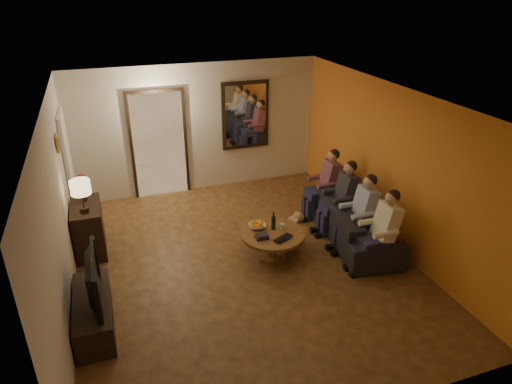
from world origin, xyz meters
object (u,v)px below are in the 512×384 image
object	(u,v)px
dog	(289,230)
wine_bottle	(274,220)
dresser	(89,228)
tv	(87,279)
person_c	(342,200)
coffee_table	(272,245)
laptop	(285,240)
table_lamp	(82,196)
person_d	(326,186)
person_a	(382,234)
bowl	(257,226)
person_b	(361,216)
sofa	(355,221)
tv_stand	(94,313)

from	to	relation	value
dog	wine_bottle	world-z (taller)	wine_bottle
wine_bottle	dresser	bearing A→B (deg)	158.92
tv	person_c	size ratio (longest dim) A/B	0.88
coffee_table	laptop	distance (m)	0.38
dresser	dog	distance (m)	3.24
table_lamp	person_d	bearing A→B (deg)	0.64
person_c	person_a	bearing A→B (deg)	-90.00
person_a	bowl	distance (m)	1.92
person_b	coffee_table	xyz separation A→B (m)	(-1.43, 0.20, -0.38)
wine_bottle	laptop	xyz separation A→B (m)	(0.05, -0.38, -0.14)
person_a	person_b	world-z (taller)	same
tv	bowl	bearing A→B (deg)	-69.13
tv	sofa	distance (m)	4.36
dresser	person_a	world-z (taller)	person_a
wine_bottle	person_a	bearing A→B (deg)	-33.14
person_b	wine_bottle	world-z (taller)	person_b
person_a	person_c	world-z (taller)	same
coffee_table	tv_stand	bearing A→B (deg)	-164.61
tv_stand	dog	bearing A→B (deg)	17.79
person_b	person_c	size ratio (longest dim) A/B	1.00
dresser	tv	distance (m)	1.95
dresser	laptop	world-z (taller)	dresser
tv	sofa	size ratio (longest dim) A/B	0.46
person_a	person_d	distance (m)	1.80
sofa	person_b	size ratio (longest dim) A/B	1.89
tv	wine_bottle	xyz separation A→B (m)	(2.77, 0.85, -0.13)
table_lamp	person_a	xyz separation A→B (m)	(4.16, -1.75, -0.49)
person_a	dog	size ratio (longest dim) A/B	2.14
table_lamp	person_b	xyz separation A→B (m)	(4.16, -1.15, -0.49)
person_d	dog	xyz separation A→B (m)	(-1.05, -0.75, -0.32)
table_lamp	laptop	distance (m)	3.14
person_b	dog	xyz separation A→B (m)	(-1.05, 0.45, -0.32)
coffee_table	bowl	xyz separation A→B (m)	(-0.18, 0.22, 0.26)
person_a	tv_stand	bearing A→B (deg)	179.26
laptop	person_c	bearing A→B (deg)	0.08
tv_stand	sofa	size ratio (longest dim) A/B	0.57
coffee_table	table_lamp	bearing A→B (deg)	160.79
person_a	sofa	bearing A→B (deg)	83.66
table_lamp	person_c	distance (m)	4.22
coffee_table	person_b	bearing A→B (deg)	-8.09
tv_stand	person_a	xyz separation A→B (m)	(4.16, -0.05, 0.38)
tv_stand	bowl	distance (m)	2.74
tv	person_a	distance (m)	4.16
table_lamp	sofa	world-z (taller)	table_lamp
person_d	laptop	size ratio (longest dim) A/B	3.65
person_d	dog	world-z (taller)	person_d
dresser	person_d	size ratio (longest dim) A/B	0.76
person_b	person_d	size ratio (longest dim) A/B	1.00
coffee_table	laptop	xyz separation A→B (m)	(0.10, -0.28, 0.24)
person_c	coffee_table	bearing A→B (deg)	-164.57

